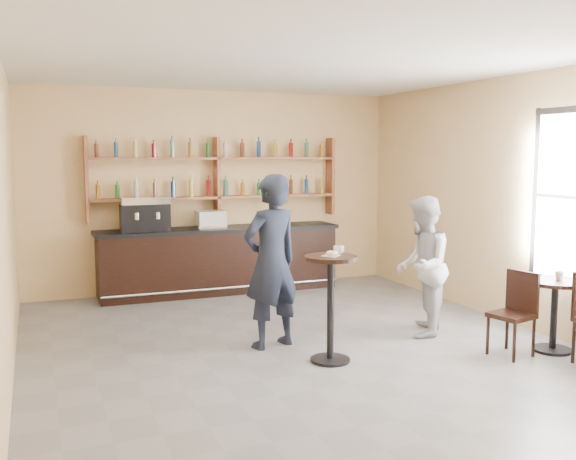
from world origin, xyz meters
name	(u,v)px	position (x,y,z in m)	size (l,w,h in m)	color
floor	(298,347)	(0.00, 0.00, 0.00)	(7.00, 7.00, 0.00)	slate
ceiling	(298,61)	(0.00, 0.00, 3.20)	(7.00, 7.00, 0.00)	white
wall_back	(215,191)	(0.00, 3.50, 1.60)	(7.00, 7.00, 0.00)	#E1BA7F
wall_front	(517,253)	(0.00, -3.50, 1.60)	(7.00, 7.00, 0.00)	#E1BA7F
wall_left	(5,218)	(-3.00, 0.00, 1.60)	(7.00, 7.00, 0.00)	#E1BA7F
wall_right	(513,200)	(3.00, 0.00, 1.60)	(7.00, 7.00, 0.00)	#E1BA7F
shelf_unit	(217,178)	(0.00, 3.37, 1.81)	(4.00, 0.26, 1.40)	brown
liquor_bottles	(217,167)	(0.00, 3.37, 1.98)	(3.68, 0.10, 1.00)	#8C5919
bar_counter	(219,260)	(-0.04, 3.15, 0.52)	(3.84, 0.75, 1.04)	black
espresso_machine	(145,214)	(-1.19, 3.15, 1.29)	(0.72, 0.46, 0.51)	black
pastry_case	(210,219)	(-0.18, 3.15, 1.17)	(0.44, 0.36, 0.27)	silver
pedestal_table	(330,309)	(0.13, -0.60, 0.57)	(0.55, 0.55, 1.14)	black
napkin	(331,256)	(0.13, -0.60, 1.14)	(0.16, 0.16, 0.00)	white
donut	(332,253)	(0.14, -0.61, 1.17)	(0.13, 0.13, 0.05)	#D1824C
cup_pedestal	(339,250)	(0.27, -0.50, 1.18)	(0.11, 0.11, 0.09)	white
man_main	(271,262)	(-0.27, 0.12, 0.99)	(0.72, 0.47, 1.98)	black
cafe_table	(554,316)	(2.59, -1.20, 0.40)	(0.64, 0.64, 0.81)	black
cup_cafe	(559,276)	(2.64, -1.20, 0.86)	(0.10, 0.10, 0.10)	white
chair_west	(511,314)	(2.04, -1.15, 0.46)	(0.40, 0.40, 0.92)	black
patron_second	(422,266)	(1.59, -0.09, 0.85)	(0.82, 0.64, 1.70)	#ABAAB0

